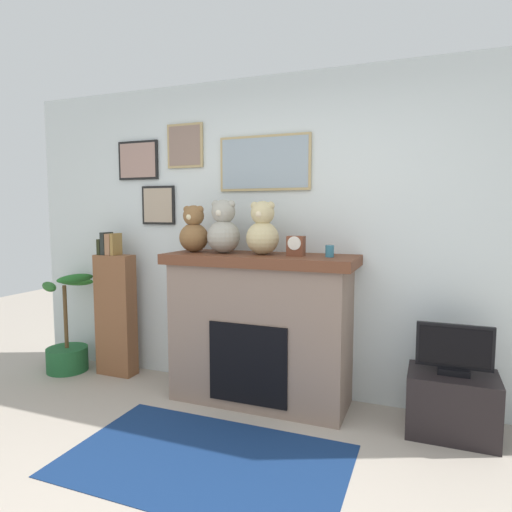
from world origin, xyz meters
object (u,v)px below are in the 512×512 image
Objects in this scene: fireplace at (260,328)px; teddy_bear_tan at (194,231)px; potted_plant at (67,342)px; teddy_bear_cream at (224,229)px; candle_jar at (330,251)px; mantel_clock at (296,246)px; bookshelf at (116,311)px; television at (454,351)px; tv_stand at (452,404)px; teddy_bear_brown at (263,231)px.

teddy_bear_tan is at bearing -178.19° from fireplace.
teddy_bear_cream is at bearing 0.80° from potted_plant.
candle_jar is 0.59× the size of mantel_clock.
teddy_bear_cream is (1.15, -0.08, 0.77)m from bookshelf.
teddy_bear_tan reaches higher than mantel_clock.
bookshelf is 2.73× the size of television.
potted_plant is at bearing -179.44° from mantel_clock.
teddy_bear_brown is (-1.38, 0.02, 1.15)m from tv_stand.
tv_stand is 1.50× the size of teddy_bear_tan.
fireplace is at bearing 178.14° from candle_jar.
television is at bearing -0.66° from teddy_bear_cream.
television is at bearing -0.95° from mantel_clock.
mantel_clock is at bearing 179.05° from television.
teddy_bear_tan is (-0.58, -0.02, 0.75)m from fireplace.
teddy_bear_tan is 0.93× the size of teddy_bear_brown.
television is at bearing -1.55° from fireplace.
teddy_bear_tan is at bearing 179.43° from television.
mantel_clock is 0.29m from teddy_bear_brown.
potted_plant is (-0.49, -0.10, -0.32)m from bookshelf.
teddy_bear_tan is 0.27m from teddy_bear_cream.
teddy_bear_cream is (0.27, -0.00, 0.02)m from teddy_bear_tan.
fireplace is 17.06× the size of candle_jar.
bookshelf is 2.85m from television.
tv_stand is 1.19× the size of television.
candle_jar is 1.13m from teddy_bear_tan.
potted_plant is 1.74m from teddy_bear_tan.
potted_plant is 2.66m from candle_jar.
candle_jar is 0.21× the size of teddy_bear_brown.
tv_stand is 1.79m from teddy_bear_brown.
candle_jar is at bearing 178.74° from tv_stand.
bookshelf is 0.59m from potted_plant.
mantel_clock is at bearing 179.12° from tv_stand.
mantel_clock reaches higher than television.
teddy_bear_cream is at bearing 179.34° from television.
teddy_bear_cream reaches higher than bookshelf.
teddy_bear_cream reaches higher than tv_stand.
fireplace is 0.83m from teddy_bear_cream.
mantel_clock is at bearing -179.62° from candle_jar.
mantel_clock is (0.29, -0.02, 0.66)m from fireplace.
candle_jar is 0.54m from teddy_bear_brown.
teddy_bear_brown reaches higher than potted_plant.
teddy_bear_tan is at bearing -5.32° from bookshelf.
fireplace is at bearing 1.81° from teddy_bear_tan.
potted_plant is at bearing -179.94° from television.
television is at bearing -0.57° from teddy_bear_tan.
teddy_bear_brown is (0.60, -0.00, 0.01)m from teddy_bear_tan.
mantel_clock is 0.39× the size of teddy_bear_tan.
tv_stand is (1.40, -0.04, -0.38)m from fireplace.
teddy_bear_brown reaches higher than candle_jar.
fireplace is 1.40m from television.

